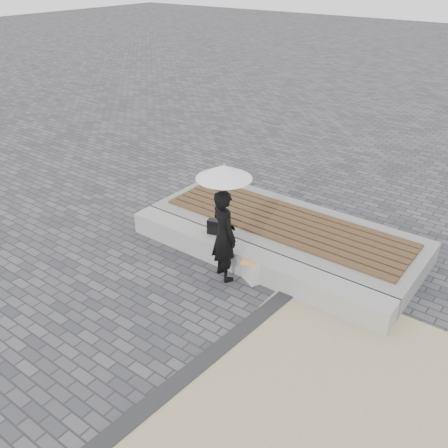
% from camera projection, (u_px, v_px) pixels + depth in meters
% --- Properties ---
extents(ground, '(80.00, 80.00, 0.00)m').
position_uv_depth(ground, '(187.00, 319.00, 7.21)').
color(ground, '#525157').
rests_on(ground, ground).
extents(edging_band, '(0.61, 5.20, 0.04)m').
position_uv_depth(edging_band, '(205.00, 360.00, 6.46)').
color(edging_band, '#2A2A2D').
rests_on(edging_band, ground).
extents(seating_ledge, '(5.00, 0.45, 0.40)m').
position_uv_depth(seating_ledge, '(249.00, 261.00, 8.24)').
color(seating_ledge, '#A7A7A2').
rests_on(seating_ledge, ground).
extents(timber_platform, '(5.00, 2.00, 0.40)m').
position_uv_depth(timber_platform, '(285.00, 232.00, 9.08)').
color(timber_platform, gray).
rests_on(timber_platform, ground).
extents(timber_decking, '(4.60, 1.40, 0.04)m').
position_uv_depth(timber_decking, '(286.00, 222.00, 8.97)').
color(timber_decking, brown).
rests_on(timber_decking, timber_platform).
extents(woman, '(0.68, 0.58, 1.58)m').
position_uv_depth(woman, '(224.00, 235.00, 7.80)').
color(woman, black).
rests_on(woman, ground).
extents(parasol, '(0.86, 0.86, 1.10)m').
position_uv_depth(parasol, '(224.00, 172.00, 7.27)').
color(parasol, '#ACACB1').
rests_on(parasol, ground).
extents(handbag, '(0.40, 0.24, 0.27)m').
position_uv_depth(handbag, '(218.00, 227.00, 8.56)').
color(handbag, black).
rests_on(handbag, seating_ledge).
extents(canvas_tote, '(0.39, 0.29, 0.37)m').
position_uv_depth(canvas_tote, '(250.00, 271.00, 7.99)').
color(canvas_tote, silver).
rests_on(canvas_tote, ground).
extents(magazine, '(0.32, 0.28, 0.01)m').
position_uv_depth(magazine, '(249.00, 262.00, 7.86)').
color(magazine, '#FD3F54').
rests_on(magazine, canvas_tote).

